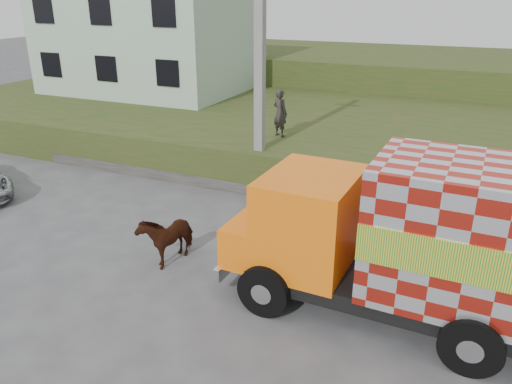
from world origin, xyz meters
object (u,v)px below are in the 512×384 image
at_px(cargo_truck, 439,245).
at_px(cow, 167,236).
at_px(utility_pole, 260,74).
at_px(pedestrian, 280,113).

distance_m(cargo_truck, cow, 6.68).
relative_size(utility_pole, cargo_truck, 0.98).
relative_size(utility_pole, pedestrian, 4.55).
height_order(cargo_truck, pedestrian, cargo_truck).
relative_size(cow, pedestrian, 0.92).
bearing_deg(cargo_truck, utility_pole, 140.89).
bearing_deg(utility_pole, cargo_truck, -41.05).
bearing_deg(cargo_truck, pedestrian, 132.39).
bearing_deg(pedestrian, cargo_truck, 152.88).
bearing_deg(cargo_truck, cow, -178.49).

